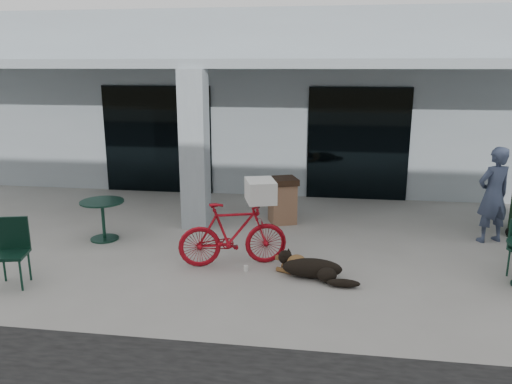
% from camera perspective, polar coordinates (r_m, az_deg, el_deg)
% --- Properties ---
extents(ground, '(80.00, 80.00, 0.00)m').
position_cam_1_polar(ground, '(7.87, -0.40, -9.56)').
color(ground, '#A09E97').
rests_on(ground, ground).
extents(building, '(22.00, 7.00, 4.50)m').
position_cam_1_polar(building, '(15.68, 4.37, 10.82)').
color(building, '#A4B2B9').
rests_on(building, ground).
extents(storefront_glass_left, '(2.80, 0.06, 2.70)m').
position_cam_1_polar(storefront_glass_left, '(12.96, -11.18, 5.88)').
color(storefront_glass_left, black).
rests_on(storefront_glass_left, ground).
extents(storefront_glass_right, '(2.40, 0.06, 2.70)m').
position_cam_1_polar(storefront_glass_right, '(12.25, 11.57, 5.39)').
color(storefront_glass_right, black).
rests_on(storefront_glass_right, ground).
extents(column, '(0.50, 0.50, 3.12)m').
position_cam_1_polar(column, '(9.90, -7.02, 4.74)').
color(column, '#A4B2B9').
rests_on(column, ground).
extents(overhang, '(22.00, 2.80, 0.18)m').
position_cam_1_polar(overhang, '(10.77, 2.56, 14.41)').
color(overhang, '#A4B2B9').
rests_on(overhang, column).
extents(bicycle, '(1.84, 1.00, 1.06)m').
position_cam_1_polar(bicycle, '(8.10, -2.65, -4.83)').
color(bicycle, '#A20D19').
rests_on(bicycle, ground).
extents(laundry_basket, '(0.60, 0.70, 0.35)m').
position_cam_1_polar(laundry_basket, '(7.96, 0.51, 0.15)').
color(laundry_basket, white).
rests_on(laundry_basket, bicycle).
extents(dog, '(1.11, 0.76, 0.35)m').
position_cam_1_polar(dog, '(7.79, 6.44, -8.51)').
color(dog, black).
rests_on(dog, ground).
extents(cup_near_dog, '(0.09, 0.09, 0.09)m').
position_cam_1_polar(cup_near_dog, '(8.03, -1.16, -8.70)').
color(cup_near_dog, white).
rests_on(cup_near_dog, ground).
extents(cafe_table_near, '(0.95, 0.95, 0.75)m').
position_cam_1_polar(cafe_table_near, '(9.74, -17.05, -3.11)').
color(cafe_table_near, '#13382A').
rests_on(cafe_table_near, ground).
extents(cafe_chair_near, '(0.56, 0.59, 1.01)m').
position_cam_1_polar(cafe_chair_near, '(8.18, -26.29, -6.36)').
color(cafe_chair_near, '#13382A').
rests_on(cafe_chair_near, ground).
extents(person, '(0.77, 0.65, 1.78)m').
position_cam_1_polar(person, '(10.05, 25.49, -0.31)').
color(person, '#39445F').
rests_on(person, ground).
extents(trash_receptacle, '(0.72, 0.72, 0.95)m').
position_cam_1_polar(trash_receptacle, '(10.32, 3.05, -0.96)').
color(trash_receptacle, brown).
rests_on(trash_receptacle, ground).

